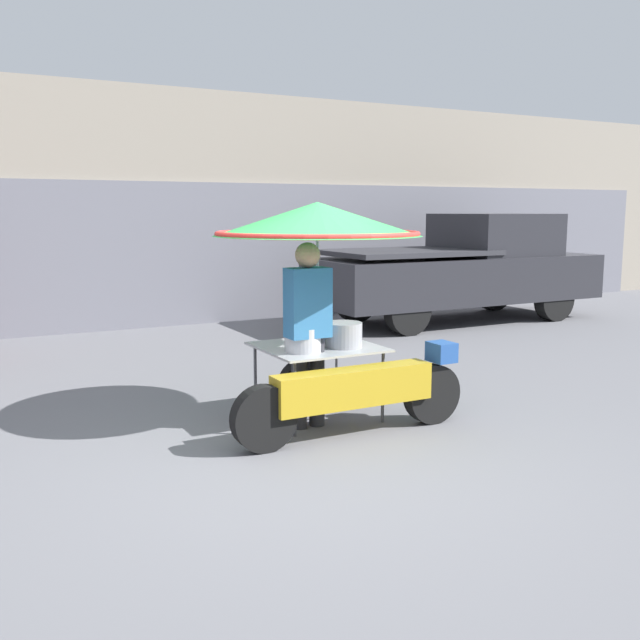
% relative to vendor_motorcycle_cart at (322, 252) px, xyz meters
% --- Properties ---
extents(ground_plane, '(36.00, 36.00, 0.00)m').
position_rel_vendor_motorcycle_cart_xyz_m(ground_plane, '(-0.54, -0.85, -1.56)').
color(ground_plane, slate).
extents(shopfront_building, '(28.00, 2.06, 3.93)m').
position_rel_vendor_motorcycle_cart_xyz_m(shopfront_building, '(-0.54, 7.01, 0.39)').
color(shopfront_building, gray).
rests_on(shopfront_building, ground).
extents(vendor_motorcycle_cart, '(2.22, 1.90, 2.01)m').
position_rel_vendor_motorcycle_cart_xyz_m(vendor_motorcycle_cart, '(0.00, 0.00, 0.00)').
color(vendor_motorcycle_cart, black).
rests_on(vendor_motorcycle_cart, ground).
extents(vendor_person, '(0.38, 0.22, 1.66)m').
position_rel_vendor_motorcycle_cart_xyz_m(vendor_person, '(-0.22, -0.15, -0.63)').
color(vendor_person, '#2D2D33').
rests_on(vendor_person, ground).
extents(pickup_truck, '(5.22, 1.84, 1.87)m').
position_rel_vendor_motorcycle_cart_xyz_m(pickup_truck, '(5.02, 4.15, -0.65)').
color(pickup_truck, black).
rests_on(pickup_truck, ground).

